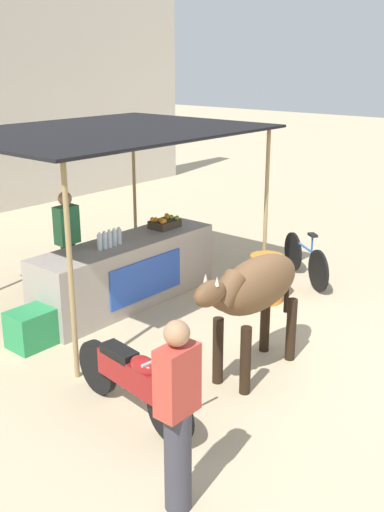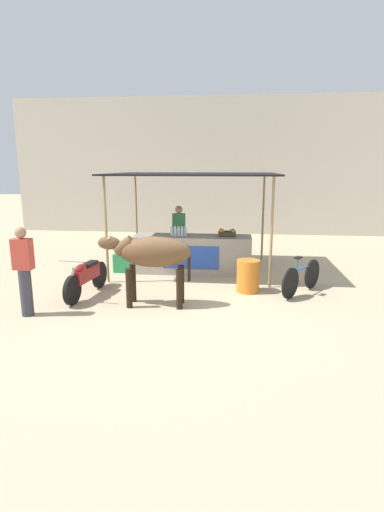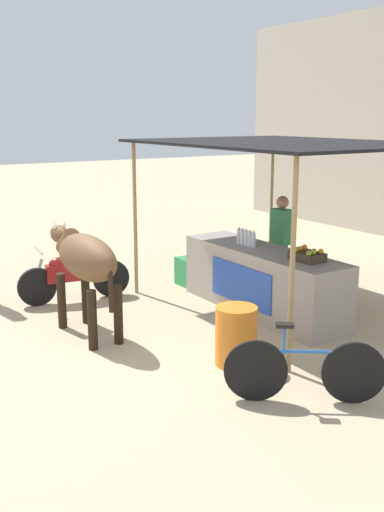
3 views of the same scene
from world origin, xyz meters
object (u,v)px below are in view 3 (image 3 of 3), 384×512
cooler_box (194,272)px  motorcycle_parked (73,275)px  water_barrel (236,336)px  bicycle_leaning (304,370)px  fruit_crate (307,255)px  cow (85,260)px  stall_counter (262,280)px  vendor_behind_counter (281,245)px

cooler_box → motorcycle_parked: motorcycle_parked is taller
water_barrel → bicycle_leaning: size_ratio=0.52×
fruit_crate → cow: size_ratio=0.24×
bicycle_leaning → cow: bearing=-160.4°
cooler_box → motorcycle_parked: (-0.30, -2.09, 0.19)m
cow → motorcycle_parked: (-1.51, 0.41, -0.60)m
cow → motorcycle_parked: cow is taller
stall_counter → fruit_crate: size_ratio=6.82×
cow → fruit_crate: bearing=62.2°
stall_counter → vendor_behind_counter: bearing=121.1°
vendor_behind_counter → cooler_box: vendor_behind_counter is taller
vendor_behind_counter → motorcycle_parked: (-1.57, -2.94, -0.42)m
stall_counter → motorcycle_parked: stall_counter is taller
cooler_box → bicycle_leaning: 4.49m
fruit_crate → vendor_behind_counter: size_ratio=0.27×
fruit_crate → motorcycle_parked: (-2.91, -2.24, -0.61)m
fruit_crate → cow: (-1.40, -2.65, -0.00)m
fruit_crate → cooler_box: bearing=-176.7°
cow → bicycle_leaning: (3.05, 1.09, -0.68)m
vendor_behind_counter → bicycle_leaning: 3.78m
vendor_behind_counter → cow: bearing=-91.1°
fruit_crate → cooler_box: size_ratio=0.73×
water_barrel → bicycle_leaning: bicycle_leaning is taller
vendor_behind_counter → cooler_box: 1.65m
fruit_crate → motorcycle_parked: size_ratio=0.24×
vendor_behind_counter → bicycle_leaning: size_ratio=1.21×
cow → motorcycle_parked: size_ratio=1.02×
water_barrel → stall_counter: bearing=132.4°
vendor_behind_counter → water_barrel: (1.84, -2.27, -0.49)m
fruit_crate → vendor_behind_counter: 1.52m
fruit_crate → motorcycle_parked: fruit_crate is taller
water_barrel → cow: 2.29m
cooler_box → cow: cow is taller
cooler_box → stall_counter: bearing=3.2°
fruit_crate → bicycle_leaning: (1.65, -1.56, -0.69)m
motorcycle_parked → water_barrel: bearing=11.0°
vendor_behind_counter → cooler_box: size_ratio=2.75×
water_barrel → motorcycle_parked: (-3.41, -0.67, 0.07)m
cow → bicycle_leaning: 3.31m
vendor_behind_counter → water_barrel: size_ratio=2.32×
cow → bicycle_leaning: cow is taller
stall_counter → bicycle_leaning: 2.95m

